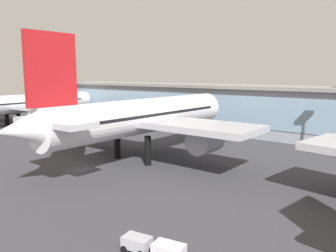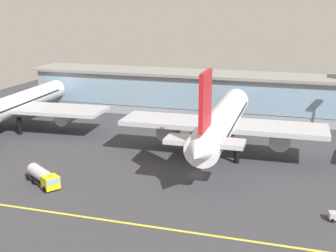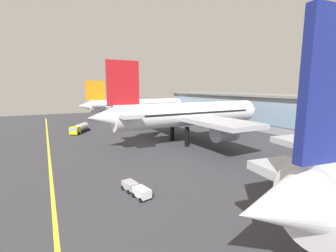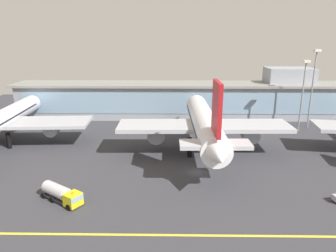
{
  "view_description": "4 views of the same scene",
  "coord_description": "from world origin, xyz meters",
  "views": [
    {
      "loc": [
        43.55,
        -31.23,
        15.07
      ],
      "look_at": [
        9.58,
        9.79,
        6.83
      ],
      "focal_mm": 36.2,
      "sensor_mm": 36.0,
      "label": 1
    },
    {
      "loc": [
        18.51,
        -78.93,
        31.34
      ],
      "look_at": [
        -9.57,
        12.58,
        5.52
      ],
      "focal_mm": 49.21,
      "sensor_mm": 36.0,
      "label": 2
    },
    {
      "loc": [
        55.21,
        -22.06,
        14.6
      ],
      "look_at": [
        5.35,
        3.88,
        5.45
      ],
      "focal_mm": 25.4,
      "sensor_mm": 36.0,
      "label": 3
    },
    {
      "loc": [
        -5.46,
        -61.36,
        28.42
      ],
      "look_at": [
        -6.59,
        12.14,
        6.81
      ],
      "focal_mm": 33.13,
      "sensor_mm": 36.0,
      "label": 4
    }
  ],
  "objects": [
    {
      "name": "baggage_tug_near",
      "position": [
        25.86,
        -11.72,
        0.79
      ],
      "size": [
        5.79,
        2.73,
        1.4
      ],
      "rotation": [
        0.0,
        0.0,
        0.2
      ],
      "color": "black",
      "rests_on": "ground"
    },
    {
      "name": "terminal_building",
      "position": [
        1.82,
        47.33,
        6.6
      ],
      "size": [
        122.01,
        14.0,
        17.41
      ],
      "color": "#9399A3",
      "rests_on": "ground"
    },
    {
      "name": "airliner_near_left",
      "position": [
        -51.33,
        17.07,
        6.35
      ],
      "size": [
        47.26,
        54.02,
        17.44
      ],
      "rotation": [
        0.0,
        0.0,
        1.63
      ],
      "color": "black",
      "rests_on": "ground"
    },
    {
      "name": "airliner_near_right",
      "position": [
        2.27,
        11.81,
        7.52
      ],
      "size": [
        42.4,
        51.52,
        20.53
      ],
      "rotation": [
        0.0,
        0.0,
        1.59
      ],
      "color": "black",
      "rests_on": "ground"
    },
    {
      "name": "taxiway_centreline_stripe",
      "position": [
        0.0,
        -22.0,
        0.01
      ],
      "size": [
        144.0,
        0.5,
        0.01
      ],
      "primitive_type": "cube",
      "color": "yellow",
      "rests_on": "ground"
    },
    {
      "name": "ground_plane",
      "position": [
        0.0,
        0.0,
        0.0
      ],
      "size": [
        180.0,
        180.0,
        0.0
      ],
      "primitive_type": "plane",
      "color": "#38383D"
    },
    {
      "name": "fuel_tanker_truck",
      "position": [
        -24.91,
        -12.65,
        1.51
      ],
      "size": [
        8.85,
        7.09,
        2.9
      ],
      "rotation": [
        0.0,
        0.0,
        5.69
      ],
      "color": "black",
      "rests_on": "ground"
    }
  ]
}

